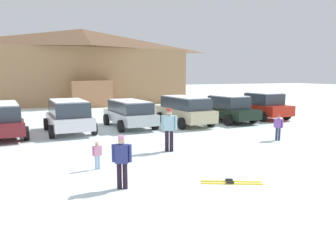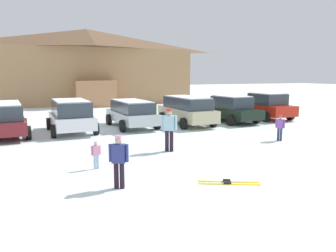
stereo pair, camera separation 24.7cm
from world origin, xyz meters
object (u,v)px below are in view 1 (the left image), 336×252
parked_white_suv (69,115)px  parked_silver_wagon (130,113)px  parked_maroon_van (1,119)px  skier_adult_in_blue_parka (169,127)px  parked_red_sedan (262,106)px  skier_teen_in_navy_coat (122,159)px  skier_child_in_purple_jacket (278,126)px  pair_of_skis (231,182)px  ski_lodge (83,66)px  parked_beige_suv (184,110)px  parked_black_sedan (227,109)px  skier_child_in_pink_snowsuit (97,154)px

parked_white_suv → parked_silver_wagon: parked_white_suv is taller
parked_maroon_van → skier_adult_in_blue_parka: (6.08, -5.96, 0.06)m
parked_maroon_van → parked_red_sedan: parked_red_sedan is taller
skier_adult_in_blue_parka → skier_teen_in_navy_coat: 4.39m
skier_child_in_purple_jacket → pair_of_skis: size_ratio=0.71×
ski_lodge → skier_child_in_purple_jacket: bearing=-79.0°
parked_beige_suv → skier_teen_in_navy_coat: size_ratio=3.35×
parked_white_suv → skier_adult_in_blue_parka: size_ratio=2.53×
ski_lodge → parked_maroon_van: 19.19m
skier_child_in_purple_jacket → skier_adult_in_blue_parka: bearing=179.7°
parked_white_suv → parked_black_sedan: bearing=0.2°
parked_maroon_van → skier_child_in_pink_snowsuit: parked_maroon_van is taller
parked_black_sedan → skier_child_in_purple_jacket: size_ratio=3.95×
parked_red_sedan → skier_child_in_purple_jacket: 7.52m
parked_silver_wagon → skier_teen_in_navy_coat: bearing=-108.3°
skier_teen_in_navy_coat → ski_lodge: bearing=82.4°
parked_black_sedan → parked_maroon_van: bearing=179.7°
parked_maroon_van → parked_beige_suv: bearing=-0.6°
skier_child_in_purple_jacket → parked_black_sedan: bearing=78.1°
skier_teen_in_navy_coat → parked_red_sedan: bearing=37.4°
skier_adult_in_blue_parka → skier_child_in_pink_snowsuit: size_ratio=1.87×
parked_maroon_van → skier_teen_in_navy_coat: parked_maroon_van is taller
skier_adult_in_blue_parka → skier_child_in_pink_snowsuit: (-3.05, -1.32, -0.44)m
ski_lodge → skier_child_in_pink_snowsuit: ski_lodge is taller
parked_maroon_van → skier_child_in_purple_jacket: 12.93m
skier_teen_in_navy_coat → parked_white_suv: bearing=91.1°
ski_lodge → skier_child_in_pink_snowsuit: bearing=-98.7°
parked_beige_suv → skier_child_in_purple_jacket: (1.78, -5.89, -0.24)m
skier_child_in_pink_snowsuit → skier_child_in_purple_jacket: bearing=8.7°
ski_lodge → parked_black_sedan: ski_lodge is taller
skier_adult_in_blue_parka → parked_black_sedan: bearing=41.7°
parked_black_sedan → skier_teen_in_navy_coat: (-9.44, -9.25, -0.04)m
parked_red_sedan → parked_silver_wagon: bearing=179.6°
pair_of_skis → parked_maroon_van: bearing=121.3°
skier_child_in_pink_snowsuit → skier_teen_in_navy_coat: bearing=-83.7°
parked_silver_wagon → skier_child_in_purple_jacket: (5.03, -6.26, -0.17)m
parked_black_sedan → skier_child_in_pink_snowsuit: (-9.67, -7.22, -0.33)m
parked_beige_suv → skier_teen_in_navy_coat: 11.23m
ski_lodge → skier_child_in_pink_snowsuit: size_ratio=23.21×
ski_lodge → parked_white_suv: (-3.77, -17.79, -2.92)m
parked_white_suv → skier_teen_in_navy_coat: 9.21m
parked_red_sedan → skier_adult_in_blue_parka: parked_red_sedan is taller
parked_beige_suv → skier_adult_in_blue_parka: size_ratio=2.82×
parked_silver_wagon → parked_beige_suv: size_ratio=0.96×
parked_maroon_van → skier_child_in_purple_jacket: (11.46, -5.99, -0.22)m
skier_child_in_pink_snowsuit → pair_of_skis: bearing=-42.2°
parked_maroon_van → parked_red_sedan: bearing=0.8°
parked_maroon_van → skier_child_in_purple_jacket: bearing=-27.6°
parked_silver_wagon → skier_adult_in_blue_parka: 6.25m
skier_child_in_pink_snowsuit → skier_teen_in_navy_coat: 2.06m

